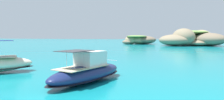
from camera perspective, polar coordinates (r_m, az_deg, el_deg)
The scene contains 3 objects.
islet_large at distance 88.51m, azimuth 21.41°, elevation 2.81°, with size 26.96×23.20×6.68m.
islet_small at distance 97.28m, azimuth 7.48°, elevation 2.77°, with size 18.20×16.68×4.09m.
motorboat_navy at distance 18.41m, azimuth -6.63°, elevation -5.86°, with size 5.05×9.42×2.83m.
Camera 1 is at (6.64, -9.30, 4.05)m, focal length 33.63 mm.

